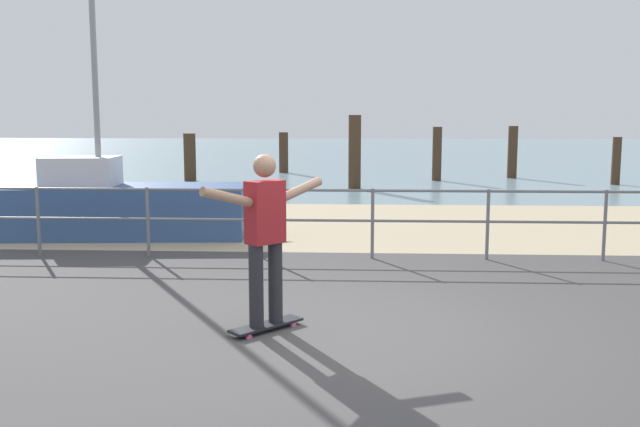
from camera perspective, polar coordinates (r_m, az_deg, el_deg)
The scene contains 13 objects.
ground_plane at distance 5.97m, azimuth 2.57°, elevation -12.60°, with size 24.00×10.00×0.04m, color #474444.
beach_strip at distance 13.76m, azimuth 2.84°, elevation -0.89°, with size 24.00×6.00×0.04m, color tan.
sea_surface at distance 41.65m, azimuth 2.98°, elevation 4.97°, with size 72.00×50.00×0.04m, color #75939E.
railing_fence at distance 10.31m, azimuth -0.36°, elevation 0.12°, with size 11.70×0.05×1.05m.
sailboat at distance 12.68m, azimuth -15.31°, elevation 0.49°, with size 5.02×1.73×5.25m.
skateboard at distance 6.97m, azimuth -4.36°, elevation -9.01°, with size 0.69×0.72×0.08m.
skateboarder at distance 6.76m, azimuth -4.44°, elevation -1.28°, with size 1.05×1.12×1.65m.
groyne_post_0 at distance 23.12m, azimuth -10.47°, elevation 4.46°, with size 0.38×0.38×1.55m, color #422D1E.
groyne_post_1 at distance 26.24m, azimuth -2.96°, elevation 4.93°, with size 0.34×0.34×1.51m, color #422D1E.
groyne_post_2 at distance 20.33m, azimuth 2.82°, elevation 4.95°, with size 0.36×0.36×2.13m, color #422D1E.
groyne_post_3 at distance 23.20m, azimuth 9.43°, elevation 4.76°, with size 0.30×0.30×1.75m, color #422D1E.
groyne_post_4 at distance 24.72m, azimuth 15.28°, elevation 4.78°, with size 0.32×0.32×1.77m, color #422D1E.
groyne_post_5 at distance 23.34m, azimuth 22.80°, elevation 3.92°, with size 0.27×0.27×1.47m, color #422D1E.
Camera 1 is at (0.03, -6.60, 2.09)m, focal length 39.63 mm.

